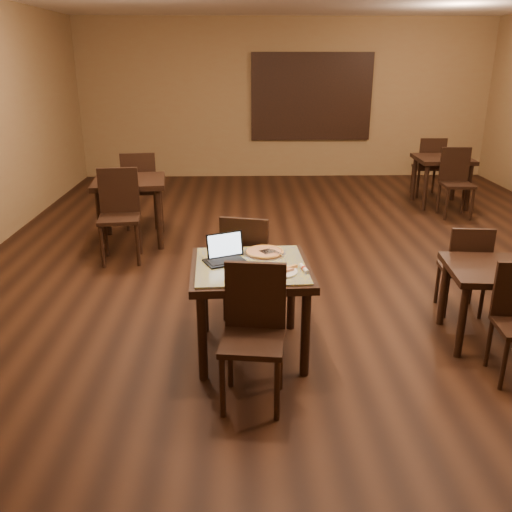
{
  "coord_description": "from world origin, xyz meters",
  "views": [
    {
      "loc": [
        -0.87,
        -5.92,
        2.27
      ],
      "look_at": [
        -0.77,
        -2.06,
        0.85
      ],
      "focal_mm": 38.0,
      "sensor_mm": 36.0,
      "label": 1
    }
  ],
  "objects_px": {
    "other_table_b_chair_far": "(140,186)",
    "other_table_b": "(130,190)",
    "pizza_pan": "(265,253)",
    "other_table_a_chair_far": "(429,164)",
    "other_table_c_chair_far": "(465,265)",
    "other_table_c": "(491,280)",
    "chair_main_near": "(254,326)",
    "other_table_a": "(442,165)",
    "other_table_a_chair_near": "(456,178)",
    "other_table_b_chair_near": "(119,209)",
    "tiled_table": "(251,277)",
    "laptop": "(225,254)",
    "chair_main_far": "(247,261)"
  },
  "relations": [
    {
      "from": "other_table_b_chair_far",
      "to": "other_table_b",
      "type": "bearing_deg",
      "value": 81.92
    },
    {
      "from": "pizza_pan",
      "to": "other_table_b",
      "type": "relative_size",
      "value": 0.35
    },
    {
      "from": "other_table_a_chair_far",
      "to": "other_table_c_chair_far",
      "type": "height_order",
      "value": "other_table_a_chair_far"
    },
    {
      "from": "other_table_b",
      "to": "other_table_c",
      "type": "bearing_deg",
      "value": -45.38
    },
    {
      "from": "other_table_b",
      "to": "other_table_c",
      "type": "distance_m",
      "value": 4.41
    },
    {
      "from": "chair_main_near",
      "to": "other_table_c_chair_far",
      "type": "relative_size",
      "value": 1.12
    },
    {
      "from": "other_table_a",
      "to": "other_table_b_chair_far",
      "type": "distance_m",
      "value": 4.74
    },
    {
      "from": "chair_main_near",
      "to": "other_table_a_chair_far",
      "type": "xyz_separation_m",
      "value": [
        3.12,
        5.8,
        0.02
      ]
    },
    {
      "from": "other_table_a_chair_near",
      "to": "other_table_c",
      "type": "xyz_separation_m",
      "value": [
        -1.16,
        -3.88,
        -0.02
      ]
    },
    {
      "from": "pizza_pan",
      "to": "other_table_a_chair_near",
      "type": "distance_m",
      "value": 4.83
    },
    {
      "from": "other_table_b",
      "to": "other_table_b_chair_near",
      "type": "bearing_deg",
      "value": -98.08
    },
    {
      "from": "other_table_a",
      "to": "other_table_c_chair_far",
      "type": "distance_m",
      "value": 4.13
    },
    {
      "from": "tiled_table",
      "to": "other_table_b_chair_far",
      "type": "bearing_deg",
      "value": 110.02
    },
    {
      "from": "pizza_pan",
      "to": "other_table_a",
      "type": "height_order",
      "value": "other_table_a"
    },
    {
      "from": "other_table_a_chair_near",
      "to": "other_table_c",
      "type": "height_order",
      "value": "other_table_a_chair_near"
    },
    {
      "from": "other_table_a_chair_far",
      "to": "other_table_c_chair_far",
      "type": "distance_m",
      "value": 4.7
    },
    {
      "from": "other_table_c_chair_far",
      "to": "other_table_b_chair_far",
      "type": "bearing_deg",
      "value": -34.16
    },
    {
      "from": "other_table_a",
      "to": "other_table_c",
      "type": "xyz_separation_m",
      "value": [
        -1.16,
        -4.47,
        -0.1
      ]
    },
    {
      "from": "tiled_table",
      "to": "other_table_b_chair_near",
      "type": "relative_size",
      "value": 0.9
    },
    {
      "from": "pizza_pan",
      "to": "laptop",
      "type": "bearing_deg",
      "value": -156.15
    },
    {
      "from": "other_table_a",
      "to": "other_table_a_chair_far",
      "type": "distance_m",
      "value": 0.6
    },
    {
      "from": "pizza_pan",
      "to": "other_table_b",
      "type": "distance_m",
      "value": 3.08
    },
    {
      "from": "tiled_table",
      "to": "other_table_a_chair_near",
      "type": "xyz_separation_m",
      "value": [
        3.14,
        4.01,
        -0.09
      ]
    },
    {
      "from": "other_table_b_chair_near",
      "to": "other_table_c_chair_far",
      "type": "xyz_separation_m",
      "value": [
        3.46,
        -1.61,
        -0.11
      ]
    },
    {
      "from": "other_table_c_chair_far",
      "to": "other_table_b_chair_near",
      "type": "bearing_deg",
      "value": -19.38
    },
    {
      "from": "pizza_pan",
      "to": "other_table_b_chair_far",
      "type": "height_order",
      "value": "other_table_b_chair_far"
    },
    {
      "from": "chair_main_far",
      "to": "other_table_b",
      "type": "relative_size",
      "value": 1.0
    },
    {
      "from": "other_table_a",
      "to": "other_table_c_chair_far",
      "type": "height_order",
      "value": "other_table_c_chair_far"
    },
    {
      "from": "chair_main_far",
      "to": "other_table_b_chair_far",
      "type": "distance_m",
      "value": 3.22
    },
    {
      "from": "other_table_a_chair_far",
      "to": "chair_main_far",
      "type": "bearing_deg",
      "value": 57.52
    },
    {
      "from": "laptop",
      "to": "other_table_b_chair_near",
      "type": "height_order",
      "value": "other_table_b_chair_near"
    },
    {
      "from": "other_table_a_chair_far",
      "to": "other_table_b",
      "type": "xyz_separation_m",
      "value": [
        -4.62,
        -2.32,
        0.11
      ]
    },
    {
      "from": "other_table_b_chair_near",
      "to": "chair_main_near",
      "type": "bearing_deg",
      "value": -69.27
    },
    {
      "from": "chair_main_far",
      "to": "other_table_b_chair_near",
      "type": "distance_m",
      "value": 2.2
    },
    {
      "from": "laptop",
      "to": "other_table_b_chair_near",
      "type": "relative_size",
      "value": 0.34
    },
    {
      "from": "other_table_a",
      "to": "other_table_b_chair_far",
      "type": "xyz_separation_m",
      "value": [
        -4.61,
        -1.11,
        -0.05
      ]
    },
    {
      "from": "pizza_pan",
      "to": "other_table_b_chair_far",
      "type": "xyz_separation_m",
      "value": [
        -1.59,
        3.25,
        -0.16
      ]
    },
    {
      "from": "other_table_b_chair_far",
      "to": "other_table_c_chair_far",
      "type": "height_order",
      "value": "other_table_b_chair_far"
    },
    {
      "from": "other_table_c_chair_far",
      "to": "tiled_table",
      "type": "bearing_deg",
      "value": 23.43
    },
    {
      "from": "pizza_pan",
      "to": "other_table_b_chair_far",
      "type": "bearing_deg",
      "value": 116.08
    },
    {
      "from": "other_table_b_chair_far",
      "to": "other_table_a_chair_near",
      "type": "bearing_deg",
      "value": 179.33
    },
    {
      "from": "chair_main_near",
      "to": "other_table_b",
      "type": "bearing_deg",
      "value": 120.59
    },
    {
      "from": "other_table_a_chair_near",
      "to": "other_table_b_chair_far",
      "type": "height_order",
      "value": "other_table_b_chair_far"
    },
    {
      "from": "chair_main_far",
      "to": "pizza_pan",
      "type": "distance_m",
      "value": 0.45
    },
    {
      "from": "chair_main_near",
      "to": "chair_main_far",
      "type": "height_order",
      "value": "chair_main_far"
    },
    {
      "from": "pizza_pan",
      "to": "other_table_c_chair_far",
      "type": "bearing_deg",
      "value": 12.08
    },
    {
      "from": "other_table_a",
      "to": "other_table_a_chair_far",
      "type": "bearing_deg",
      "value": 92.46
    },
    {
      "from": "tiled_table",
      "to": "other_table_c_chair_far",
      "type": "distance_m",
      "value": 2.08
    },
    {
      "from": "laptop",
      "to": "other_table_b_chair_far",
      "type": "xyz_separation_m",
      "value": [
        -1.27,
        3.39,
        -0.21
      ]
    },
    {
      "from": "chair_main_far",
      "to": "laptop",
      "type": "xyz_separation_m",
      "value": [
        -0.18,
        -0.52,
        0.26
      ]
    }
  ]
}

